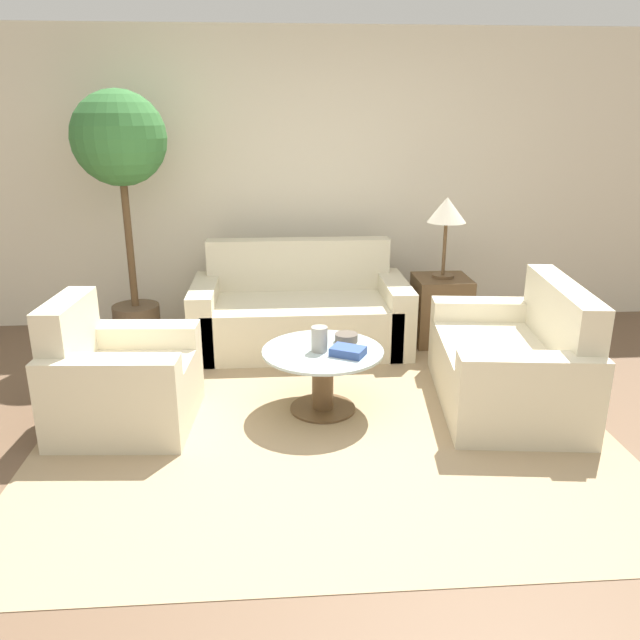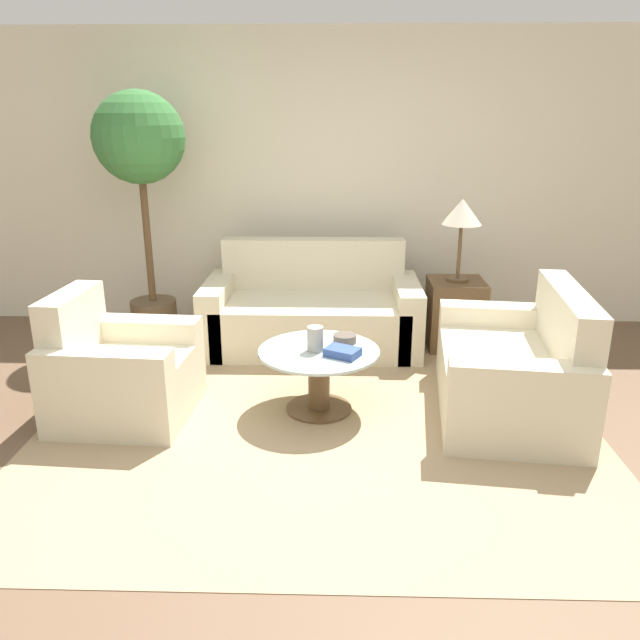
{
  "view_description": "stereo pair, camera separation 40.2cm",
  "coord_description": "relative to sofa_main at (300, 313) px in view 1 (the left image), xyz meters",
  "views": [
    {
      "loc": [
        -0.22,
        -3.04,
        1.88
      ],
      "look_at": [
        0.07,
        0.97,
        0.55
      ],
      "focal_mm": 35.0,
      "sensor_mm": 36.0,
      "label": 1
    },
    {
      "loc": [
        0.18,
        -3.05,
        1.88
      ],
      "look_at": [
        0.07,
        0.97,
        0.55
      ],
      "focal_mm": 35.0,
      "sensor_mm": 36.0,
      "label": 2
    }
  ],
  "objects": [
    {
      "name": "rug",
      "position": [
        0.09,
        -1.28,
        -0.27
      ],
      "size": [
        3.49,
        3.39,
        0.01
      ],
      "color": "tan",
      "rests_on": "ground_plane"
    },
    {
      "name": "vase",
      "position": [
        0.07,
        -1.29,
        0.23
      ],
      "size": [
        0.11,
        0.11,
        0.16
      ],
      "color": "#9E998E",
      "rests_on": "coffee_table"
    },
    {
      "name": "side_table",
      "position": [
        1.2,
        -0.04,
        0.01
      ],
      "size": [
        0.45,
        0.45,
        0.58
      ],
      "color": "brown",
      "rests_on": "ground_plane"
    },
    {
      "name": "potted_plant",
      "position": [
        -1.39,
        0.11,
        1.24
      ],
      "size": [
        0.74,
        0.74,
        2.07
      ],
      "color": "brown",
      "rests_on": "ground_plane"
    },
    {
      "name": "ground_plane",
      "position": [
        0.03,
        -2.0,
        -0.28
      ],
      "size": [
        14.0,
        14.0,
        0.0
      ],
      "primitive_type": "plane",
      "color": "brown"
    },
    {
      "name": "table_lamp",
      "position": [
        1.2,
        -0.04,
        0.84
      ],
      "size": [
        0.32,
        0.32,
        0.67
      ],
      "color": "brown",
      "rests_on": "side_table"
    },
    {
      "name": "wall_back",
      "position": [
        0.03,
        0.7,
        1.02
      ],
      "size": [
        10.0,
        0.06,
        2.6
      ],
      "color": "beige",
      "rests_on": "ground_plane"
    },
    {
      "name": "armchair",
      "position": [
        -1.21,
        -1.37,
        -0.0
      ],
      "size": [
        0.87,
        0.87,
        0.82
      ],
      "rotation": [
        0.0,
        0.0,
        1.51
      ],
      "color": "beige",
      "rests_on": "ground_plane"
    },
    {
      "name": "coffee_table",
      "position": [
        0.09,
        -1.28,
        0.0
      ],
      "size": [
        0.79,
        0.79,
        0.43
      ],
      "color": "brown",
      "rests_on": "ground_plane"
    },
    {
      "name": "loveseat",
      "position": [
        1.4,
        -1.26,
        -0.0
      ],
      "size": [
        0.99,
        1.42,
        0.84
      ],
      "rotation": [
        0.0,
        0.0,
        -1.69
      ],
      "color": "beige",
      "rests_on": "ground_plane"
    },
    {
      "name": "sofa_main",
      "position": [
        0.0,
        0.0,
        0.0
      ],
      "size": [
        1.78,
        0.89,
        0.86
      ],
      "color": "beige",
      "rests_on": "ground_plane"
    },
    {
      "name": "bowl",
      "position": [
        0.26,
        -1.14,
        0.18
      ],
      "size": [
        0.15,
        0.15,
        0.06
      ],
      "color": "brown",
      "rests_on": "coffee_table"
    },
    {
      "name": "book_stack",
      "position": [
        0.25,
        -1.38,
        0.18
      ],
      "size": [
        0.25,
        0.23,
        0.05
      ],
      "rotation": [
        0.0,
        0.0,
        -0.49
      ],
      "color": "#334C8C",
      "rests_on": "coffee_table"
    }
  ]
}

